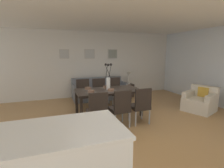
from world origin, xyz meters
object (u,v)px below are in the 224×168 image
dining_chair_far_left (121,107)px  table_lamp (129,75)px  dining_chair_far_right (100,91)px  side_table (128,90)px  framed_picture_right (113,54)px  centerpiece_vase (108,80)px  bowl_far_left (111,90)px  dining_chair_near_left (98,109)px  dining_chair_mid_right (115,90)px  bowl_near_right (88,88)px  dining_chair_near_right (84,92)px  dining_table (108,92)px  dining_chair_mid_left (141,104)px  sofa (99,91)px  armchair (200,102)px  framed_picture_left (64,54)px  bowl_far_right (106,87)px  bowl_near_left (91,91)px  framed_picture_center (90,54)px

dining_chair_far_left → table_lamp: (1.45, 2.63, 0.38)m
dining_chair_far_right → side_table: 1.73m
framed_picture_right → table_lamp: bearing=-50.0°
centerpiece_vase → bowl_far_left: centerpiece_vase is taller
dining_chair_near_left → table_lamp: bearing=52.8°
dining_chair_mid_right → side_table: (0.90, 0.86, -0.25)m
bowl_near_right → bowl_far_left: bearing=-38.4°
dining_chair_near_right → dining_chair_far_right: 0.52m
dining_table → centerpiece_vase: centerpiece_vase is taller
dining_chair_far_right → dining_chair_mid_left: (0.57, -1.73, 0.00)m
dining_chair_far_left → sofa: size_ratio=0.45×
armchair → framed_picture_left: bearing=141.8°
dining_table → sofa: 1.91m
dining_chair_near_right → framed_picture_right: framed_picture_right is taller
dining_chair_mid_right → dining_chair_near_right: bearing=179.8°
bowl_far_left → side_table: bowl_far_left is taller
dining_chair_near_right → bowl_far_right: (0.53, -0.69, 0.27)m
sofa → dining_chair_far_left: bearing=-94.9°
dining_chair_mid_left → bowl_far_left: dining_chair_mid_left is taller
side_table → framed_picture_left: 2.89m
dining_chair_near_left → armchair: bearing=4.9°
dining_table → sofa: size_ratio=0.89×
dining_chair_far_left → dining_table: bearing=90.6°
dining_chair_far_right → bowl_near_left: (-0.53, -1.08, 0.27)m
dining_chair_far_right → framed_picture_center: 1.90m
dining_chair_far_right → sofa: size_ratio=0.45×
side_table → framed_picture_left: framed_picture_left is taller
centerpiece_vase → bowl_far_right: centerpiece_vase is taller
dining_table → centerpiece_vase: bearing=55.3°
bowl_near_left → table_lamp: 2.81m
bowl_near_right → bowl_far_right: (0.54, 0.00, 0.00)m
dining_chair_far_right → armchair: bearing=-28.1°
centerpiece_vase → dining_chair_near_right: bearing=120.5°
sofa → side_table: bearing=-4.4°
dining_chair_mid_left → table_lamp: (0.90, 2.62, 0.38)m
bowl_far_right → framed_picture_center: bearing=90.0°
dining_chair_near_left → framed_picture_center: (0.56, 3.23, 1.21)m
bowl_far_left → armchair: bowl_far_left is taller
framed_picture_left → dining_chair_far_right: bearing=-56.6°
bowl_near_left → framed_picture_left: size_ratio=0.47×
dining_table → framed_picture_right: (0.97, 2.33, 1.06)m
dining_chair_near_right → dining_chair_far_left: bearing=-73.2°
sofa → centerpiece_vase: bearing=-97.5°
dining_chair_near_right → side_table: bearing=23.4°
framed_picture_center → dining_chair_far_right: bearing=-90.4°
dining_chair_mid_right → bowl_near_right: size_ratio=5.41×
dining_chair_far_left → bowl_far_right: dining_chair_far_left is taller
framed_picture_right → sofa: bearing=-146.6°
dining_chair_far_left → framed_picture_left: (-0.98, 3.21, 1.21)m
dining_chair_far_left → framed_picture_left: framed_picture_left is taller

